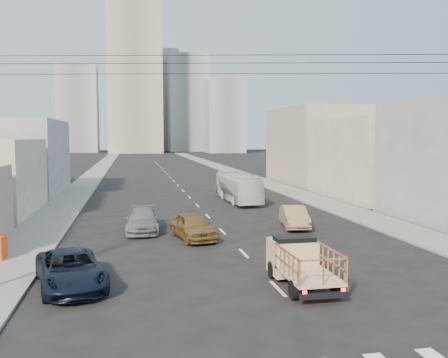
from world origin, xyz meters
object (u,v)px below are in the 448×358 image
object	(u,v)px
sedan_brown	(193,226)
city_bus	(238,187)
flatbed_pickup	(301,260)
navy_pickup	(71,270)
sedan_tan	(294,217)
sedan_grey	(142,220)

from	to	relation	value
sedan_brown	city_bus	bearing A→B (deg)	56.82
city_bus	flatbed_pickup	bearing A→B (deg)	-98.53
navy_pickup	city_bus	xyz separation A→B (m)	(12.48, 23.96, 0.62)
flatbed_pickup	sedan_brown	size ratio (longest dim) A/B	0.95
city_bus	sedan_brown	world-z (taller)	city_bus
sedan_brown	sedan_tan	bearing A→B (deg)	6.67
city_bus	sedan_grey	distance (m)	15.83
flatbed_pickup	city_bus	world-z (taller)	city_bus
city_bus	sedan_tan	distance (m)	13.43
flatbed_pickup	navy_pickup	xyz separation A→B (m)	(-9.39, 1.59, -0.35)
navy_pickup	city_bus	bearing A→B (deg)	48.68
sedan_brown	sedan_grey	world-z (taller)	sedan_brown
flatbed_pickup	sedan_grey	bearing A→B (deg)	115.94
sedan_grey	city_bus	bearing A→B (deg)	55.99
city_bus	navy_pickup	bearing A→B (deg)	-119.14
flatbed_pickup	sedan_grey	world-z (taller)	flatbed_pickup
city_bus	sedan_brown	distance (m)	16.97
sedan_grey	sedan_tan	bearing A→B (deg)	-1.24
sedan_tan	navy_pickup	bearing A→B (deg)	-131.91
navy_pickup	sedan_tan	size ratio (longest dim) A/B	1.21
sedan_tan	sedan_grey	world-z (taller)	sedan_grey
sedan_tan	flatbed_pickup	bearing A→B (deg)	-98.49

